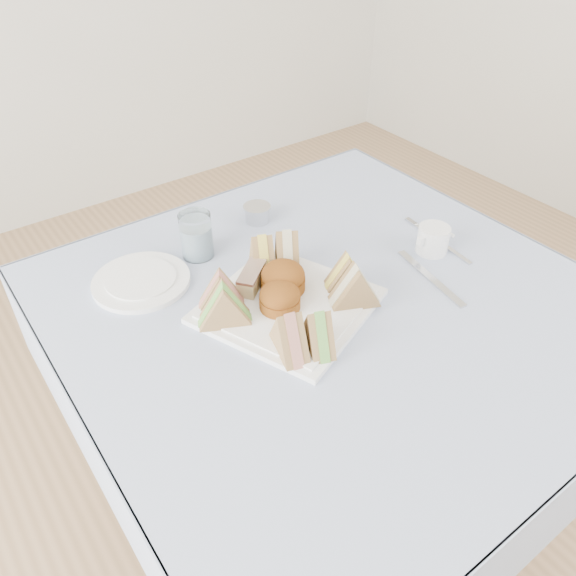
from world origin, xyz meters
TOP-DOWN VIEW (x-y plane):
  - floor at (0.00, 0.00)m, footprint 4.00×4.00m
  - table at (0.00, 0.00)m, footprint 0.90×0.90m
  - tablecloth at (0.00, 0.00)m, footprint 1.02×1.02m
  - serving_plate at (-0.09, 0.03)m, footprint 0.38×0.38m
  - sandwich_fl_a at (-0.16, -0.07)m, footprint 0.07×0.10m
  - sandwich_fl_b at (-0.11, -0.09)m, footprint 0.07×0.10m
  - sandwich_fr_a at (0.04, 0.01)m, footprint 0.10×0.08m
  - sandwich_fr_b at (0.02, -0.04)m, footprint 0.11×0.08m
  - sandwich_bl_a at (-0.21, 0.06)m, footprint 0.11×0.09m
  - sandwich_bl_b at (-0.19, 0.11)m, footprint 0.10×0.08m
  - sandwich_br_a at (-0.01, 0.14)m, footprint 0.09×0.11m
  - sandwich_br_b at (-0.06, 0.16)m, footprint 0.08×0.10m
  - scone_left at (-0.11, 0.03)m, footprint 0.10×0.10m
  - scone_right at (-0.07, 0.08)m, footprint 0.12×0.12m
  - pastry_slice at (-0.11, 0.12)m, footprint 0.09×0.08m
  - side_plate at (-0.28, 0.28)m, footprint 0.26×0.26m
  - water_glass at (-0.14, 0.30)m, footprint 0.08×0.08m
  - tea_strainer at (0.05, 0.34)m, footprint 0.07×0.07m
  - knife at (0.21, -0.06)m, footprint 0.05×0.21m
  - fork at (0.33, 0.01)m, footprint 0.03×0.18m
  - creamer_jug at (0.29, 0.01)m, footprint 0.07×0.07m

SIDE VIEW (x-z plane):
  - floor at x=0.00m, z-range 0.00..0.00m
  - table at x=0.00m, z-range 0.00..0.74m
  - tablecloth at x=0.00m, z-range 0.74..0.75m
  - fork at x=0.33m, z-range 0.75..0.75m
  - knife at x=0.21m, z-range 0.75..0.75m
  - side_plate at x=-0.28m, z-range 0.75..0.76m
  - serving_plate at x=-0.09m, z-range 0.75..0.76m
  - tea_strainer at x=0.05m, z-range 0.75..0.78m
  - creamer_jug at x=0.29m, z-range 0.75..0.81m
  - pastry_slice at x=-0.11m, z-range 0.76..0.80m
  - scone_left at x=-0.11m, z-range 0.76..0.81m
  - scone_right at x=-0.07m, z-range 0.76..0.82m
  - sandwich_fr_a at x=0.04m, z-range 0.76..0.84m
  - sandwich_bl_b at x=-0.19m, z-range 0.76..0.84m
  - water_glass at x=-0.14m, z-range 0.75..0.85m
  - sandwich_fl_b at x=-0.11m, z-range 0.76..0.84m
  - sandwich_br_b at x=-0.06m, z-range 0.76..0.84m
  - sandwich_fl_a at x=-0.16m, z-range 0.76..0.84m
  - sandwich_br_a at x=-0.01m, z-range 0.76..0.84m
  - sandwich_fr_b at x=0.02m, z-range 0.76..0.85m
  - sandwich_bl_a at x=-0.21m, z-range 0.76..0.85m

